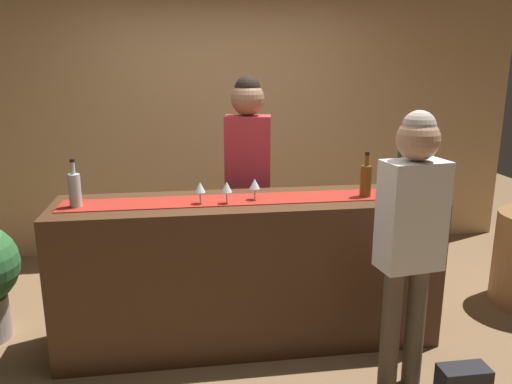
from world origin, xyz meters
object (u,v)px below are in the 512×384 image
at_px(wine_glass_mid_counter, 255,185).
at_px(wine_bottle_amber, 366,180).
at_px(wine_glass_far_end, 200,188).
at_px(customer_sipping, 411,227).
at_px(wine_bottle_clear, 75,190).
at_px(wine_bottle_green, 398,175).
at_px(wine_glass_near_customer, 227,188).
at_px(bartender, 248,166).

bearing_deg(wine_glass_mid_counter, wine_bottle_amber, -1.74).
distance_m(wine_glass_far_end, customer_sipping, 1.28).
xyz_separation_m(wine_bottle_clear, wine_glass_far_end, (0.76, -0.04, -0.01)).
bearing_deg(wine_glass_mid_counter, wine_bottle_green, 5.70).
bearing_deg(wine_glass_near_customer, bartender, 71.62).
bearing_deg(wine_glass_near_customer, wine_bottle_clear, 176.43).
bearing_deg(wine_bottle_green, wine_glass_mid_counter, -174.30).
relative_size(wine_bottle_amber, wine_bottle_green, 1.00).
distance_m(wine_glass_mid_counter, bartender, 0.60).
bearing_deg(wine_bottle_amber, bartender, 138.20).
distance_m(wine_bottle_green, wine_glass_far_end, 1.37).
xyz_separation_m(wine_bottle_clear, bartender, (1.14, 0.61, -0.00)).
height_order(wine_glass_near_customer, customer_sipping, customer_sipping).
bearing_deg(customer_sipping, wine_bottle_clear, 153.35).
height_order(wine_bottle_clear, wine_glass_near_customer, wine_bottle_clear).
xyz_separation_m(wine_bottle_green, wine_glass_far_end, (-1.36, -0.14, -0.01)).
xyz_separation_m(wine_bottle_amber, customer_sipping, (0.03, -0.62, -0.12)).
relative_size(wine_bottle_green, wine_glass_far_end, 2.10).
relative_size(wine_glass_near_customer, wine_glass_mid_counter, 1.00).
bearing_deg(wine_bottle_clear, wine_glass_far_end, -2.91).
bearing_deg(wine_bottle_clear, wine_bottle_amber, -0.59).
distance_m(wine_bottle_amber, bartender, 0.94).
bearing_deg(wine_glass_near_customer, wine_glass_mid_counter, 18.18).
relative_size(wine_bottle_amber, wine_glass_mid_counter, 2.10).
bearing_deg(wine_bottle_amber, customer_sipping, -86.94).
relative_size(wine_glass_near_customer, wine_glass_far_end, 1.00).
bearing_deg(wine_glass_mid_counter, wine_glass_far_end, -173.19).
bearing_deg(wine_glass_far_end, wine_bottle_clear, 177.09).
height_order(wine_bottle_green, customer_sipping, customer_sipping).
bearing_deg(bartender, wine_glass_near_customer, 81.78).
bearing_deg(wine_glass_far_end, wine_bottle_green, 5.99).
relative_size(bartender, customer_sipping, 1.09).
distance_m(wine_bottle_green, bartender, 1.10).
distance_m(wine_bottle_amber, wine_glass_mid_counter, 0.74).
height_order(wine_glass_mid_counter, customer_sipping, customer_sipping).
relative_size(wine_bottle_green, wine_glass_mid_counter, 2.10).
height_order(wine_bottle_clear, wine_bottle_green, same).
bearing_deg(wine_glass_mid_counter, customer_sipping, -40.01).
distance_m(wine_bottle_clear, wine_bottle_green, 2.12).
relative_size(wine_glass_far_end, customer_sipping, 0.09).
xyz_separation_m(wine_glass_near_customer, wine_glass_far_end, (-0.16, 0.02, 0.00)).
xyz_separation_m(wine_bottle_amber, wine_bottle_green, (0.28, 0.12, 0.00)).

